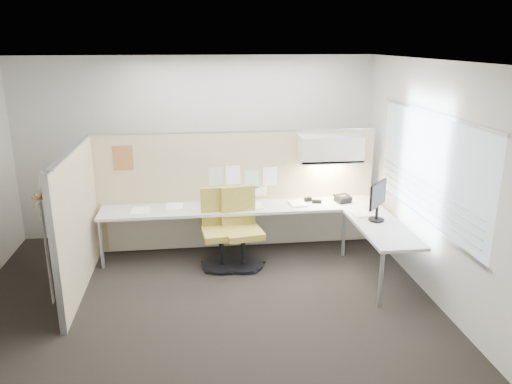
{
  "coord_description": "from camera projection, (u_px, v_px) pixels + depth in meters",
  "views": [
    {
      "loc": [
        -0.05,
        -5.47,
        3.01
      ],
      "look_at": [
        0.74,
        0.8,
        1.08
      ],
      "focal_mm": 35.0,
      "sensor_mm": 36.0,
      "label": 1
    }
  ],
  "objects": [
    {
      "name": "paper_stack_2",
      "position": [
        218.0,
        207.0,
        7.05
      ],
      "size": [
        0.26,
        0.32,
        0.04
      ],
      "primitive_type": "cube",
      "rotation": [
        0.0,
        0.0,
        -0.1
      ],
      "color": "white",
      "rests_on": "desk"
    },
    {
      "name": "paper_stack_0",
      "position": [
        140.0,
        211.0,
        6.89
      ],
      "size": [
        0.25,
        0.31,
        0.03
      ],
      "primitive_type": "cube",
      "rotation": [
        0.0,
        0.0,
        -0.06
      ],
      "color": "white",
      "rests_on": "desk"
    },
    {
      "name": "ceiling",
      "position": [
        196.0,
        60.0,
        5.25
      ],
      "size": [
        5.5,
        4.5,
        0.01
      ],
      "primitive_type": "cube",
      "color": "white",
      "rests_on": "wall_back"
    },
    {
      "name": "pinned_papers",
      "position": [
        242.0,
        180.0,
        7.33
      ],
      "size": [
        1.01,
        0.0,
        0.47
      ],
      "color": "#8CBF8C",
      "rests_on": "partition_back"
    },
    {
      "name": "phone",
      "position": [
        343.0,
        199.0,
        7.31
      ],
      "size": [
        0.26,
        0.25,
        0.12
      ],
      "rotation": [
        0.0,
        0.0,
        0.32
      ],
      "color": "black",
      "rests_on": "desk"
    },
    {
      "name": "wall_back",
      "position": [
        197.0,
        148.0,
        7.8
      ],
      "size": [
        5.5,
        0.02,
        2.8
      ],
      "primitive_type": "cube",
      "color": "beige",
      "rests_on": "ground"
    },
    {
      "name": "coat_hook",
      "position": [
        42.0,
        207.0,
        5.0
      ],
      "size": [
        0.18,
        0.48,
        1.42
      ],
      "color": "silver",
      "rests_on": "partition_left"
    },
    {
      "name": "monitor",
      "position": [
        378.0,
        199.0,
        6.49
      ],
      "size": [
        0.35,
        0.39,
        0.52
      ],
      "rotation": [
        0.0,
        0.0,
        0.85
      ],
      "color": "black",
      "rests_on": "desk"
    },
    {
      "name": "tape_dispenser",
      "position": [
        308.0,
        199.0,
        7.35
      ],
      "size": [
        0.11,
        0.09,
        0.06
      ],
      "primitive_type": "cube",
      "rotation": [
        0.0,
        0.0,
        0.29
      ],
      "color": "black",
      "rests_on": "desk"
    },
    {
      "name": "window_pane",
      "position": [
        429.0,
        168.0,
        5.95
      ],
      "size": [
        0.01,
        2.8,
        1.3
      ],
      "primitive_type": "cube",
      "color": "#919FA9",
      "rests_on": "wall_right"
    },
    {
      "name": "poster",
      "position": [
        123.0,
        158.0,
        7.02
      ],
      "size": [
        0.28,
        0.0,
        0.35
      ],
      "primitive_type": "cube",
      "color": "orange",
      "rests_on": "partition_back"
    },
    {
      "name": "wall_front",
      "position": [
        206.0,
        278.0,
        3.53
      ],
      "size": [
        5.5,
        0.02,
        2.8
      ],
      "primitive_type": "cube",
      "color": "beige",
      "rests_on": "ground"
    },
    {
      "name": "chair_left",
      "position": [
        241.0,
        231.0,
        6.85
      ],
      "size": [
        0.58,
        0.6,
        1.07
      ],
      "rotation": [
        0.0,
        0.0,
        0.17
      ],
      "color": "black",
      "rests_on": "floor"
    },
    {
      "name": "overhead_bin",
      "position": [
        330.0,
        149.0,
        7.18
      ],
      "size": [
        0.9,
        0.36,
        0.38
      ],
      "primitive_type": "cube",
      "color": "beige",
      "rests_on": "partition_back"
    },
    {
      "name": "paper_stack_1",
      "position": [
        175.0,
        206.0,
        7.1
      ],
      "size": [
        0.23,
        0.3,
        0.02
      ],
      "primitive_type": "cube",
      "rotation": [
        0.0,
        0.0,
        -0.02
      ],
      "color": "white",
      "rests_on": "desk"
    },
    {
      "name": "paper_stack_5",
      "position": [
        360.0,
        213.0,
        6.83
      ],
      "size": [
        0.27,
        0.33,
        0.02
      ],
      "primitive_type": "cube",
      "rotation": [
        0.0,
        0.0,
        0.13
      ],
      "color": "white",
      "rests_on": "desk"
    },
    {
      "name": "partition_left",
      "position": [
        78.0,
        222.0,
        6.11
      ],
      "size": [
        0.06,
        2.2,
        1.75
      ],
      "primitive_type": "cube",
      "color": "tan",
      "rests_on": "floor"
    },
    {
      "name": "chair_right",
      "position": [
        220.0,
        231.0,
        6.84
      ],
      "size": [
        0.56,
        0.57,
        1.07
      ],
      "rotation": [
        0.0,
        0.0,
        0.1
      ],
      "color": "black",
      "rests_on": "floor"
    },
    {
      "name": "task_light_strip",
      "position": [
        330.0,
        163.0,
        7.24
      ],
      "size": [
        0.6,
        0.06,
        0.02
      ],
      "primitive_type": "cube",
      "color": "#FFEABF",
      "rests_on": "overhead_bin"
    },
    {
      "name": "partition_back",
      "position": [
        236.0,
        190.0,
        7.4
      ],
      "size": [
        4.1,
        0.06,
        1.75
      ],
      "primitive_type": "cube",
      "color": "tan",
      "rests_on": "floor"
    },
    {
      "name": "floor",
      "position": [
        204.0,
        298.0,
        6.07
      ],
      "size": [
        5.5,
        4.5,
        0.01
      ],
      "primitive_type": "cube",
      "color": "black",
      "rests_on": "ground"
    },
    {
      "name": "stapler",
      "position": [
        317.0,
        202.0,
        7.27
      ],
      "size": [
        0.15,
        0.08,
        0.05
      ],
      "primitive_type": "cube",
      "rotation": [
        0.0,
        0.0,
        -0.3
      ],
      "color": "black",
      "rests_on": "desk"
    },
    {
      "name": "wall_right",
      "position": [
        430.0,
        180.0,
        5.99
      ],
      "size": [
        0.02,
        4.5,
        2.8
      ],
      "primitive_type": "cube",
      "color": "beige",
      "rests_on": "ground"
    },
    {
      "name": "desk",
      "position": [
        266.0,
        217.0,
        7.08
      ],
      "size": [
        4.0,
        2.07,
        0.73
      ],
      "color": "beige",
      "rests_on": "floor"
    },
    {
      "name": "paper_stack_4",
      "position": [
        298.0,
        204.0,
        7.22
      ],
      "size": [
        0.26,
        0.32,
        0.02
      ],
      "primitive_type": "cube",
      "rotation": [
        0.0,
        0.0,
        0.09
      ],
      "color": "white",
      "rests_on": "desk"
    },
    {
      "name": "paper_stack_3",
      "position": [
        254.0,
        206.0,
        7.13
      ],
      "size": [
        0.24,
        0.31,
        0.02
      ],
      "primitive_type": "cube",
      "rotation": [
        0.0,
        0.0,
        0.05
      ],
      "color": "white",
      "rests_on": "desk"
    }
  ]
}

